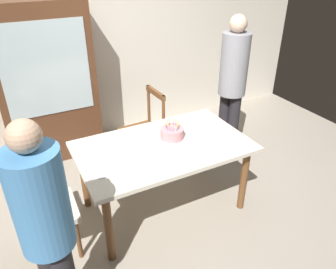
{
  "coord_description": "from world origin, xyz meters",
  "views": [
    {
      "loc": [
        -1.17,
        -2.34,
        2.35
      ],
      "look_at": [
        0.05,
        0.0,
        0.85
      ],
      "focal_mm": 34.93,
      "sensor_mm": 36.0,
      "label": 1
    }
  ],
  "objects_px": {
    "person_celebrant": "(46,226)",
    "person_guest": "(233,81)",
    "plate_near_guest": "(219,143)",
    "dining_table": "(163,153)",
    "birthday_cake": "(172,134)",
    "chair_spindle_back": "(144,132)",
    "chair_upholstered": "(36,207)",
    "plate_near_celebrant": "(128,169)",
    "china_cabinet": "(47,85)",
    "plate_far_side": "(146,136)"
  },
  "relations": [
    {
      "from": "plate_far_side",
      "to": "person_celebrant",
      "type": "xyz_separation_m",
      "value": [
        -1.08,
        -0.98,
        0.17
      ]
    },
    {
      "from": "plate_near_celebrant",
      "to": "person_guest",
      "type": "height_order",
      "value": "person_guest"
    },
    {
      "from": "plate_near_guest",
      "to": "person_celebrant",
      "type": "relative_size",
      "value": 0.13
    },
    {
      "from": "chair_upholstered",
      "to": "person_guest",
      "type": "xyz_separation_m",
      "value": [
        2.37,
        0.59,
        0.47
      ]
    },
    {
      "from": "china_cabinet",
      "to": "plate_far_side",
      "type": "bearing_deg",
      "value": -63.32
    },
    {
      "from": "dining_table",
      "to": "birthday_cake",
      "type": "xyz_separation_m",
      "value": [
        0.13,
        0.07,
        0.14
      ]
    },
    {
      "from": "dining_table",
      "to": "chair_upholstered",
      "type": "xyz_separation_m",
      "value": [
        -1.19,
        -0.07,
        -0.13
      ]
    },
    {
      "from": "dining_table",
      "to": "chair_spindle_back",
      "type": "distance_m",
      "value": 0.84
    },
    {
      "from": "person_celebrant",
      "to": "chair_upholstered",
      "type": "bearing_deg",
      "value": 92.6
    },
    {
      "from": "dining_table",
      "to": "person_celebrant",
      "type": "relative_size",
      "value": 0.98
    },
    {
      "from": "plate_near_guest",
      "to": "chair_spindle_back",
      "type": "distance_m",
      "value": 1.12
    },
    {
      "from": "dining_table",
      "to": "plate_near_celebrant",
      "type": "height_order",
      "value": "plate_near_celebrant"
    },
    {
      "from": "birthday_cake",
      "to": "china_cabinet",
      "type": "distance_m",
      "value": 1.74
    },
    {
      "from": "plate_near_celebrant",
      "to": "person_guest",
      "type": "distance_m",
      "value": 1.8
    },
    {
      "from": "plate_near_guest",
      "to": "china_cabinet",
      "type": "height_order",
      "value": "china_cabinet"
    },
    {
      "from": "person_celebrant",
      "to": "person_guest",
      "type": "distance_m",
      "value": 2.67
    },
    {
      "from": "plate_far_side",
      "to": "china_cabinet",
      "type": "relative_size",
      "value": 0.12
    },
    {
      "from": "dining_table",
      "to": "china_cabinet",
      "type": "xyz_separation_m",
      "value": [
        -0.75,
        1.56,
        0.29
      ]
    },
    {
      "from": "plate_near_guest",
      "to": "china_cabinet",
      "type": "distance_m",
      "value": 2.17
    },
    {
      "from": "birthday_cake",
      "to": "plate_far_side",
      "type": "distance_m",
      "value": 0.26
    },
    {
      "from": "person_celebrant",
      "to": "china_cabinet",
      "type": "height_order",
      "value": "china_cabinet"
    },
    {
      "from": "plate_near_guest",
      "to": "person_guest",
      "type": "relative_size",
      "value": 0.13
    },
    {
      "from": "plate_near_guest",
      "to": "chair_spindle_back",
      "type": "bearing_deg",
      "value": 108.22
    },
    {
      "from": "plate_near_guest",
      "to": "chair_upholstered",
      "type": "height_order",
      "value": "chair_upholstered"
    },
    {
      "from": "chair_upholstered",
      "to": "person_guest",
      "type": "bearing_deg",
      "value": 14.0
    },
    {
      "from": "dining_table",
      "to": "birthday_cake",
      "type": "height_order",
      "value": "birthday_cake"
    },
    {
      "from": "plate_near_celebrant",
      "to": "person_guest",
      "type": "bearing_deg",
      "value": 24.62
    },
    {
      "from": "dining_table",
      "to": "china_cabinet",
      "type": "relative_size",
      "value": 0.84
    },
    {
      "from": "dining_table",
      "to": "plate_near_guest",
      "type": "xyz_separation_m",
      "value": [
        0.48,
        -0.22,
        0.09
      ]
    },
    {
      "from": "birthday_cake",
      "to": "person_guest",
      "type": "relative_size",
      "value": 0.16
    },
    {
      "from": "person_celebrant",
      "to": "dining_table",
      "type": "bearing_deg",
      "value": 33.29
    },
    {
      "from": "plate_far_side",
      "to": "birthday_cake",
      "type": "bearing_deg",
      "value": -35.38
    },
    {
      "from": "plate_far_side",
      "to": "chair_spindle_back",
      "type": "height_order",
      "value": "chair_spindle_back"
    },
    {
      "from": "birthday_cake",
      "to": "chair_spindle_back",
      "type": "distance_m",
      "value": 0.81
    },
    {
      "from": "chair_upholstered",
      "to": "person_celebrant",
      "type": "distance_m",
      "value": 0.8
    },
    {
      "from": "birthday_cake",
      "to": "plate_near_celebrant",
      "type": "distance_m",
      "value": 0.64
    },
    {
      "from": "person_guest",
      "to": "dining_table",
      "type": "bearing_deg",
      "value": -155.99
    },
    {
      "from": "birthday_cake",
      "to": "plate_near_guest",
      "type": "height_order",
      "value": "birthday_cake"
    },
    {
      "from": "plate_near_guest",
      "to": "person_guest",
      "type": "xyz_separation_m",
      "value": [
        0.7,
        0.74,
        0.25
      ]
    },
    {
      "from": "plate_near_guest",
      "to": "china_cabinet",
      "type": "xyz_separation_m",
      "value": [
        -1.23,
        1.77,
        0.2
      ]
    },
    {
      "from": "chair_upholstered",
      "to": "person_celebrant",
      "type": "height_order",
      "value": "person_celebrant"
    },
    {
      "from": "dining_table",
      "to": "chair_spindle_back",
      "type": "xyz_separation_m",
      "value": [
        0.14,
        0.8,
        -0.2
      ]
    },
    {
      "from": "plate_far_side",
      "to": "chair_upholstered",
      "type": "bearing_deg",
      "value": -165.7
    },
    {
      "from": "chair_spindle_back",
      "to": "chair_upholstered",
      "type": "height_order",
      "value": "same"
    },
    {
      "from": "birthday_cake",
      "to": "chair_spindle_back",
      "type": "relative_size",
      "value": 0.29
    },
    {
      "from": "dining_table",
      "to": "plate_near_celebrant",
      "type": "distance_m",
      "value": 0.5
    },
    {
      "from": "chair_spindle_back",
      "to": "chair_upholstered",
      "type": "distance_m",
      "value": 1.6
    },
    {
      "from": "birthday_cake",
      "to": "person_celebrant",
      "type": "bearing_deg",
      "value": -147.24
    },
    {
      "from": "china_cabinet",
      "to": "plate_near_guest",
      "type": "bearing_deg",
      "value": -55.17
    },
    {
      "from": "dining_table",
      "to": "plate_far_side",
      "type": "height_order",
      "value": "plate_far_side"
    }
  ]
}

